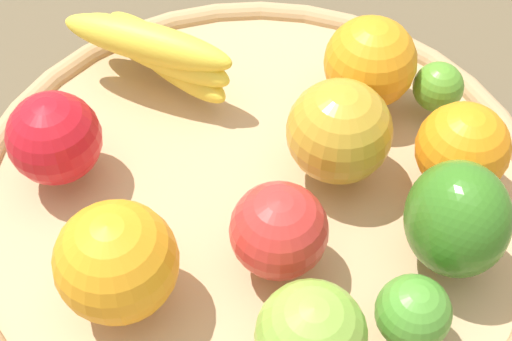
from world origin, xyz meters
name	(u,v)px	position (x,y,z in m)	size (l,w,h in m)	color
ground_plane	(256,210)	(0.00, 0.00, 0.00)	(2.40, 2.40, 0.00)	brown
basket	(256,199)	(0.00, 0.00, 0.02)	(0.46, 0.46, 0.03)	tan
apple_3	(339,132)	(-0.06, -0.03, 0.07)	(0.08, 0.08, 0.08)	gold
orange_0	(117,262)	(0.07, 0.11, 0.07)	(0.08, 0.08, 0.08)	orange
lime_1	(438,87)	(-0.13, -0.12, 0.05)	(0.04, 0.04, 0.04)	#55972C
banana_bunch	(156,49)	(0.11, -0.10, 0.06)	(0.16, 0.11, 0.06)	yellow
lime_0	(413,312)	(-0.12, 0.10, 0.06)	(0.05, 0.05, 0.05)	#4F9731
apple_1	(54,138)	(0.15, 0.01, 0.07)	(0.07, 0.07, 0.07)	red
bell_pepper	(457,219)	(-0.14, 0.03, 0.07)	(0.08, 0.07, 0.09)	#367620
apple_0	(279,230)	(-0.03, 0.06, 0.06)	(0.07, 0.07, 0.07)	red
orange_2	(370,62)	(-0.07, -0.12, 0.07)	(0.08, 0.08, 0.08)	orange
apple_2	(311,336)	(-0.06, 0.13, 0.07)	(0.07, 0.07, 0.07)	#87BA41
orange_1	(462,149)	(-0.15, -0.04, 0.07)	(0.07, 0.07, 0.07)	orange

